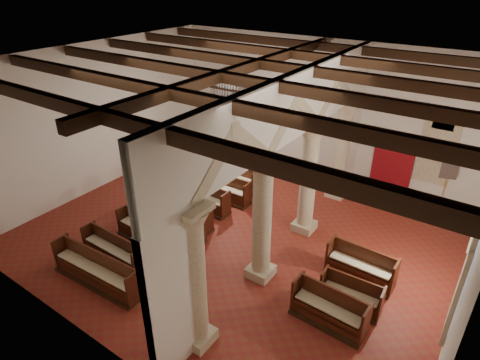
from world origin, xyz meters
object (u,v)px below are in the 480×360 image
at_px(pipe_organ, 228,128).
at_px(processional_banner, 443,194).
at_px(aisle_pew_0, 329,312).
at_px(lectern, 264,165).
at_px(nave_pew_0, 97,274).

relative_size(pipe_organ, processional_banner, 1.68).
distance_m(pipe_organ, aisle_pew_0, 11.65).
distance_m(pipe_organ, processional_banner, 10.12).
xyz_separation_m(lectern, aisle_pew_0, (5.92, -6.42, -0.16)).
relative_size(lectern, nave_pew_0, 0.39).
relative_size(nave_pew_0, aisle_pew_0, 1.58).
bearing_deg(lectern, nave_pew_0, -100.74).
xyz_separation_m(pipe_organ, nave_pew_0, (2.45, -10.07, -1.02)).
distance_m(pipe_organ, nave_pew_0, 10.42).
relative_size(pipe_organ, nave_pew_0, 1.35).
distance_m(processional_banner, aisle_pew_0, 7.70).
bearing_deg(aisle_pew_0, lectern, 135.38).
relative_size(lectern, aisle_pew_0, 0.61).
distance_m(lectern, aisle_pew_0, 8.74).
height_order(lectern, processional_banner, processional_banner).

